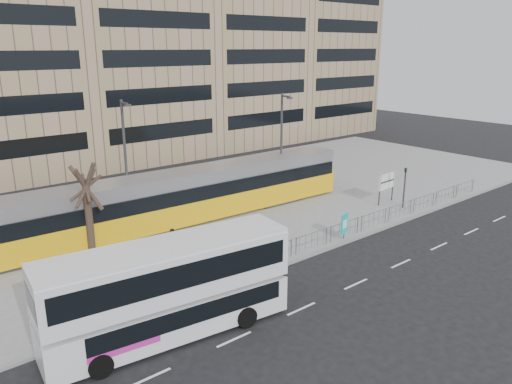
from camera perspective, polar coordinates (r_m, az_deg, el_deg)
ground at (r=30.73m, az=7.92°, el=-6.71°), size 120.00×120.00×0.00m
plaza at (r=39.23m, az=-5.07°, el=-1.34°), size 64.00×24.00×0.15m
kerb at (r=30.73m, az=7.85°, el=-6.56°), size 64.00×0.25×0.17m
building_row at (r=57.75m, az=-17.36°, el=16.60°), size 70.40×18.40×31.20m
pedestrian_barrier at (r=32.09m, az=9.75°, el=-3.90°), size 32.07×0.07×1.10m
road_markings at (r=29.21m, az=15.11°, el=-8.42°), size 62.00×0.12×0.01m
double_decker_bus at (r=21.51m, az=-9.95°, el=-10.66°), size 10.76×3.66×4.22m
tram at (r=33.94m, az=-11.15°, el=-1.10°), size 30.68×4.02×3.61m
station_sign at (r=39.93m, az=14.71°, el=1.05°), size 2.05×0.23×2.36m
ad_panel at (r=32.09m, az=10.08°, el=-3.65°), size 0.87×0.28×1.66m
pedestrian at (r=26.71m, az=-10.80°, el=-8.09°), size 0.63×0.76×1.78m
traffic_light_west at (r=25.52m, az=-9.44°, el=-6.55°), size 0.20×0.23×3.10m
traffic_light_east at (r=39.01m, az=16.64°, el=1.06°), size 0.23×0.25×3.10m
lamp_post_west at (r=33.79m, az=-14.64°, el=3.59°), size 0.45×1.04×8.55m
lamp_post_east at (r=39.48m, az=2.97°, el=5.72°), size 0.45×1.04×8.33m
bare_tree at (r=29.74m, az=-19.14°, el=3.48°), size 4.87×4.87×7.86m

